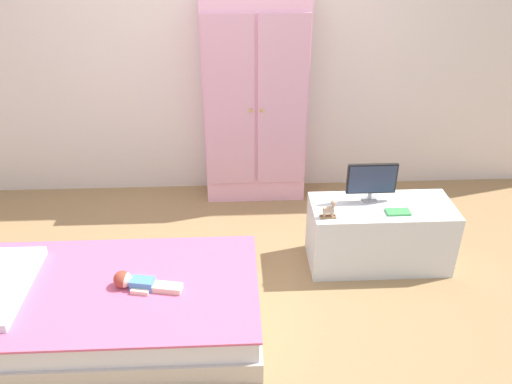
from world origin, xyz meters
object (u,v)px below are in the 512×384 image
Objects in this scene: bed at (117,306)px; rocking_horse_toy at (330,209)px; wardrobe at (255,103)px; tv_stand at (379,234)px; book_green at (398,212)px; tv_monitor at (372,180)px; doll at (135,282)px.

bed is 1.40m from rocking_horse_toy.
tv_stand is at bearing -51.29° from wardrobe.
rocking_horse_toy reaches higher than book_green.
doll is at bearing -157.16° from tv_monitor.
book_green is at bearing 15.76° from doll.
doll is at bearing -4.67° from bed.
tv_monitor is (-0.08, 0.07, 0.38)m from tv_stand.
bed is at bearing -162.17° from tv_stand.
rocking_horse_toy is at bearing -161.80° from tv_stand.
rocking_horse_toy is at bearing -147.25° from tv_monitor.
wardrobe is 1.39m from tv_stand.
wardrobe is at bearing 128.58° from book_green.
doll is at bearing -160.45° from tv_stand.
wardrobe is (0.88, 1.52, 0.67)m from bed.
wardrobe reaches higher than tv_monitor.
tv_monitor is at bearing 131.99° from book_green.
bed is 13.37× the size of rocking_horse_toy.
doll is 1.68m from book_green.
wardrobe is 13.11× the size of rocking_horse_toy.
wardrobe is 10.60× the size of book_green.
wardrobe is at bearing 63.99° from doll.
rocking_horse_toy is 0.81× the size of book_green.
bed is at bearing 175.33° from doll.
book_green is at bearing -52.85° from tv_stand.
doll is at bearing -164.24° from book_green.
tv_stand is 0.26m from book_green.
tv_stand is 0.49m from rocking_horse_toy.
tv_stand is 0.39m from tv_monitor.
doll is 1.20× the size of tv_monitor.
rocking_horse_toy is (-0.38, -0.12, 0.28)m from tv_stand.
book_green is (1.61, 0.45, 0.13)m from doll.
doll is (0.13, -0.01, 0.18)m from bed.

